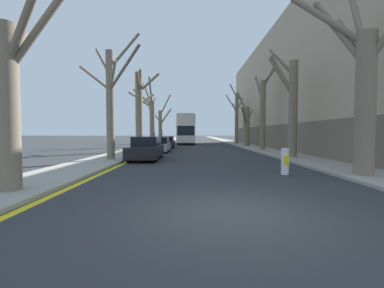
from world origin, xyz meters
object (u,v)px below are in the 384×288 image
at_px(street_tree_right_0, 363,84).
at_px(double_decker_bus, 188,128).
at_px(street_tree_left_1, 111,98).
at_px(street_tree_right_2, 264,109).
at_px(street_tree_left_2, 141,108).
at_px(traffic_bollard, 286,161).
at_px(street_tree_right_3, 247,124).
at_px(street_tree_left_4, 162,124).
at_px(parked_car_0, 147,149).
at_px(street_tree_left_3, 152,117).
at_px(street_tree_right_4, 237,117).
at_px(street_tree_left_0, 12,99).
at_px(parked_car_1, 160,145).
at_px(parked_car_2, 167,142).
at_px(street_tree_right_1, 292,105).

distance_m(street_tree_right_0, double_decker_bus, 31.45).
relative_size(street_tree_left_1, street_tree_right_2, 0.93).
bearing_deg(street_tree_left_2, traffic_bollard, -56.98).
height_order(street_tree_right_3, traffic_bollard, street_tree_right_3).
bearing_deg(street_tree_right_2, street_tree_right_0, -91.03).
relative_size(street_tree_right_0, traffic_bollard, 7.26).
xyz_separation_m(street_tree_left_4, parked_car_0, (2.04, -24.50, -2.42)).
xyz_separation_m(street_tree_left_3, street_tree_right_4, (11.80, 6.30, 0.43)).
bearing_deg(street_tree_right_0, street_tree_right_3, 89.48).
bearing_deg(double_decker_bus, street_tree_left_3, -117.98).
xyz_separation_m(street_tree_left_0, double_decker_bus, (4.15, 33.28, -0.17)).
relative_size(street_tree_left_4, street_tree_right_2, 0.93).
relative_size(street_tree_right_2, parked_car_1, 1.94).
xyz_separation_m(street_tree_left_3, double_decker_bus, (4.32, 8.14, -1.24)).
bearing_deg(street_tree_left_0, parked_car_2, 84.58).
height_order(double_decker_bus, parked_car_1, double_decker_bus).
xyz_separation_m(street_tree_right_0, parked_car_1, (-9.35, 13.04, -2.92)).
relative_size(street_tree_left_0, street_tree_right_0, 0.72).
distance_m(street_tree_left_4, street_tree_right_4, 11.89).
bearing_deg(parked_car_0, parked_car_1, 90.00).
bearing_deg(street_tree_left_1, traffic_bollard, -30.10).
xyz_separation_m(parked_car_0, parked_car_1, (0.00, 6.43, -0.06)).
distance_m(street_tree_right_1, traffic_bollard, 7.71).
bearing_deg(street_tree_right_1, street_tree_right_4, 89.78).
height_order(street_tree_right_4, double_decker_bus, street_tree_right_4).
height_order(street_tree_right_2, double_decker_bus, street_tree_right_2).
height_order(double_decker_bus, traffic_bollard, double_decker_bus).
relative_size(street_tree_left_3, street_tree_right_4, 0.93).
relative_size(street_tree_right_4, double_decker_bus, 0.76).
relative_size(double_decker_bus, parked_car_0, 2.59).
xyz_separation_m(street_tree_left_2, street_tree_right_2, (11.51, 0.48, -0.12)).
height_order(street_tree_left_0, street_tree_right_0, street_tree_right_0).
relative_size(street_tree_left_0, street_tree_left_4, 0.73).
relative_size(street_tree_left_1, street_tree_left_4, 1.00).
relative_size(street_tree_left_3, traffic_bollard, 7.76).
height_order(street_tree_left_2, traffic_bollard, street_tree_left_2).
bearing_deg(street_tree_right_3, parked_car_0, -122.54).
height_order(street_tree_left_1, street_tree_left_2, street_tree_left_1).
bearing_deg(street_tree_right_0, street_tree_right_1, 88.94).
relative_size(street_tree_right_2, double_decker_bus, 0.71).
distance_m(street_tree_left_0, parked_car_1, 16.00).
bearing_deg(street_tree_right_1, traffic_bollard, -112.78).
bearing_deg(street_tree_left_3, street_tree_left_0, -89.61).
distance_m(double_decker_bus, parked_car_1, 17.76).
xyz_separation_m(street_tree_right_2, double_decker_bus, (-7.52, 16.15, -1.44)).
height_order(street_tree_left_3, street_tree_right_1, street_tree_left_3).
bearing_deg(traffic_bollard, street_tree_right_1, 67.22).
bearing_deg(traffic_bollard, street_tree_right_0, -14.25).
distance_m(parked_car_2, traffic_bollard, 19.56).
distance_m(street_tree_left_1, double_decker_bus, 25.23).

